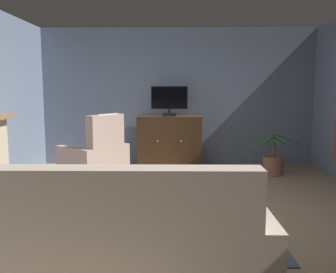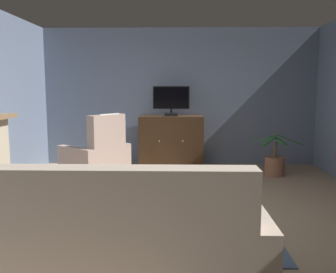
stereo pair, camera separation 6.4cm
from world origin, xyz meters
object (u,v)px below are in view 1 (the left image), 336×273
at_px(coffee_table, 144,197).
at_px(potted_plant_on_hearth_side, 273,164).
at_px(tv_remote, 135,189).
at_px(armchair_facing_sofa, 96,160).
at_px(tv_cabinet, 169,143).
at_px(folded_newspaper, 155,191).
at_px(television, 169,100).
at_px(sofa_floral, 135,253).

height_order(coffee_table, potted_plant_on_hearth_side, potted_plant_on_hearth_side).
distance_m(tv_remote, armchair_facing_sofa, 2.50).
relative_size(tv_cabinet, folded_newspaper, 4.13).
bearing_deg(tv_remote, folded_newspaper, 66.98).
xyz_separation_m(television, folded_newspaper, (-0.13, -3.31, -0.85)).
bearing_deg(potted_plant_on_hearth_side, television, 162.62).
bearing_deg(sofa_floral, television, 87.18).
xyz_separation_m(sofa_floral, armchair_facing_sofa, (-1.03, 3.57, 0.00)).
height_order(television, folded_newspaper, television).
height_order(coffee_table, tv_remote, tv_remote).
bearing_deg(folded_newspaper, tv_remote, 171.24).
bearing_deg(television, folded_newspaper, -92.25).
height_order(tv_cabinet, sofa_floral, sofa_floral).
distance_m(sofa_floral, armchair_facing_sofa, 3.71).
height_order(television, potted_plant_on_hearth_side, television).
height_order(tv_cabinet, armchair_facing_sofa, armchair_facing_sofa).
height_order(tv_remote, folded_newspaper, tv_remote).
bearing_deg(tv_cabinet, armchair_facing_sofa, -141.31).
bearing_deg(television, sofa_floral, -92.82).
bearing_deg(television, coffee_table, -94.14).
bearing_deg(armchair_facing_sofa, coffee_table, -66.93).
bearing_deg(tv_cabinet, television, -90.00).
bearing_deg(sofa_floral, potted_plant_on_hearth_side, 61.89).
height_order(coffee_table, sofa_floral, sofa_floral).
height_order(tv_remote, armchair_facing_sofa, armchair_facing_sofa).
distance_m(tv_cabinet, armchair_facing_sofa, 1.61).
distance_m(folded_newspaper, potted_plant_on_hearth_side, 3.40).
height_order(sofa_floral, armchair_facing_sofa, armchair_facing_sofa).
xyz_separation_m(tv_cabinet, tv_remote, (-0.34, -3.33, 0.00)).
relative_size(folded_newspaper, sofa_floral, 0.15).
bearing_deg(coffee_table, tv_remote, 155.41).
bearing_deg(armchair_facing_sofa, sofa_floral, -73.92).
height_order(television, tv_remote, television).
height_order(folded_newspaper, potted_plant_on_hearth_side, potted_plant_on_hearth_side).
bearing_deg(sofa_floral, folded_newspaper, 85.62).
relative_size(tv_cabinet, armchair_facing_sofa, 0.99).
bearing_deg(coffee_table, tv_cabinet, 85.92).
xyz_separation_m(coffee_table, tv_remote, (-0.10, 0.05, 0.08)).
relative_size(television, potted_plant_on_hearth_side, 0.77).
height_order(coffee_table, armchair_facing_sofa, armchair_facing_sofa).
bearing_deg(folded_newspaper, sofa_floral, -92.03).
distance_m(coffee_table, folded_newspaper, 0.13).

